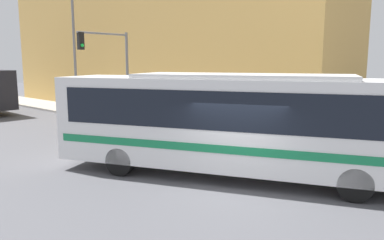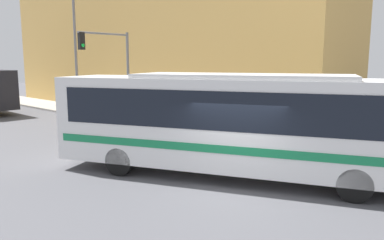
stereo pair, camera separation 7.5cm
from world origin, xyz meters
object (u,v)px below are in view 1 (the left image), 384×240
Objects in this scene: city_bus at (241,119)px; fire_hydrant at (243,132)px; street_lamp at (69,43)px; pedestrian_near_corner at (199,113)px; parking_meter at (151,111)px; traffic_light_pole at (111,61)px.

city_bus reaches higher than fire_hydrant.
pedestrian_near_corner is at bearing -84.56° from street_lamp.
parking_meter is at bearing -88.99° from street_lamp.
traffic_light_pole reaches higher than city_bus.
city_bus reaches higher than parking_meter.
street_lamp is at bearing 91.01° from parking_meter.
pedestrian_near_corner reaches higher than fire_hydrant.
fire_hydrant is at bearing -83.30° from traffic_light_pole.
parking_meter is (0.00, 6.19, 0.42)m from fire_hydrant.
traffic_light_pole is at bearing 51.26° from city_bus.
street_lamp reaches higher than city_bus.
city_bus is 5.07m from fire_hydrant.
traffic_light_pole is (3.08, 11.10, 1.83)m from city_bus.
pedestrian_near_corner is at bearing 75.39° from fire_hydrant.
fire_hydrant is at bearing -104.61° from pedestrian_near_corner.
city_bus is 1.51× the size of street_lamp.
street_lamp is at bearing 53.80° from city_bus.
traffic_light_pole is at bearing 110.77° from pedestrian_near_corner.
parking_meter is (4.06, 8.90, -0.93)m from city_bus.
traffic_light_pole is at bearing 114.18° from parking_meter.
fire_hydrant is 0.10× the size of street_lamp.
parking_meter is 2.90m from pedestrian_near_corner.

